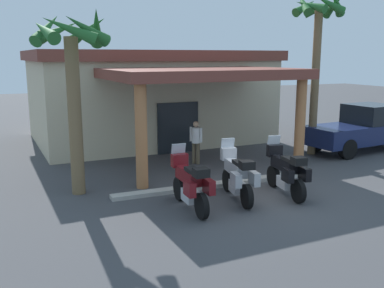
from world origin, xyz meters
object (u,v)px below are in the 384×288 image
(pickup_truck_navy, at_px, (363,129))
(palm_tree_roadside, at_px, (72,60))
(pedestrian, at_px, (196,139))
(motorcycle_maroon, at_px, (190,184))
(motorcycle_silver, at_px, (237,176))
(motel_building, at_px, (150,95))
(palm_tree_near_portico, at_px, (318,32))
(motorcycle_black, at_px, (286,171))

(pickup_truck_navy, height_order, palm_tree_roadside, palm_tree_roadside)
(pedestrian, xyz_separation_m, palm_tree_roadside, (-4.61, -1.92, 2.92))
(motorcycle_maroon, height_order, motorcycle_silver, same)
(pedestrian, bearing_deg, motorcycle_silver, -133.18)
(motorcycle_maroon, bearing_deg, palm_tree_roadside, 45.37)
(motel_building, bearing_deg, pickup_truck_navy, -40.99)
(motorcycle_silver, relative_size, palm_tree_near_portico, 0.34)
(motorcycle_black, relative_size, pickup_truck_navy, 0.41)
(motorcycle_black, relative_size, palm_tree_near_portico, 0.34)
(motorcycle_maroon, height_order, palm_tree_roadside, palm_tree_roadside)
(motel_building, relative_size, motorcycle_maroon, 5.42)
(motorcycle_silver, xyz_separation_m, pedestrian, (0.62, 4.26, 0.22))
(pickup_truck_navy, distance_m, palm_tree_roadside, 12.49)
(motorcycle_maroon, relative_size, palm_tree_roadside, 0.42)
(motorcycle_maroon, distance_m, motorcycle_black, 3.02)
(pickup_truck_navy, bearing_deg, motel_building, 135.79)
(motorcycle_black, height_order, pickup_truck_navy, pickup_truck_navy)
(motel_building, height_order, motorcycle_black, motel_building)
(motorcycle_maroon, height_order, pedestrian, same)
(motorcycle_maroon, height_order, pickup_truck_navy, pickup_truck_navy)
(motel_building, bearing_deg, palm_tree_roadside, -124.33)
(palm_tree_near_portico, bearing_deg, motorcycle_silver, -145.57)
(motorcycle_black, bearing_deg, motorcycle_silver, 91.84)
(motorcycle_maroon, relative_size, motorcycle_black, 1.00)
(pickup_truck_navy, bearing_deg, palm_tree_roadside, -179.43)
(palm_tree_near_portico, bearing_deg, pedestrian, 175.89)
(pedestrian, distance_m, pickup_truck_navy, 7.50)
(motorcycle_black, height_order, palm_tree_roadside, palm_tree_roadside)
(motorcycle_maroon, relative_size, pedestrian, 1.38)
(motorcycle_silver, height_order, palm_tree_near_portico, palm_tree_near_portico)
(palm_tree_roadside, bearing_deg, palm_tree_near_portico, 9.12)
(motorcycle_maroon, relative_size, motorcycle_silver, 1.00)
(palm_tree_roadside, bearing_deg, motorcycle_maroon, -45.66)
(motorcycle_maroon, xyz_separation_m, pedestrian, (2.13, 4.46, 0.22))
(motel_building, bearing_deg, palm_tree_near_portico, -50.61)
(motel_building, relative_size, pedestrian, 7.47)
(pickup_truck_navy, bearing_deg, motorcycle_maroon, -163.80)
(motorcycle_black, bearing_deg, motorcycle_maroon, 98.71)
(pickup_truck_navy, relative_size, palm_tree_near_portico, 0.83)
(pedestrian, height_order, palm_tree_roadside, palm_tree_roadside)
(motorcycle_black, bearing_deg, palm_tree_roadside, 73.58)
(motel_building, height_order, pedestrian, motel_building)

